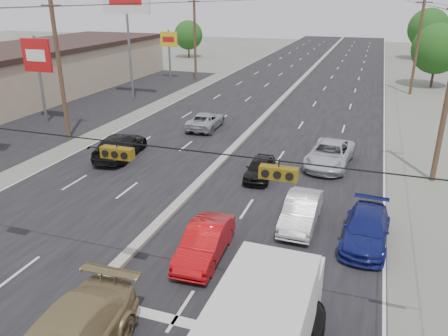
% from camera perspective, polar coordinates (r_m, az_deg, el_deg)
% --- Properties ---
extents(ground, '(200.00, 200.00, 0.00)m').
position_cam_1_polar(ground, '(17.02, -16.52, -15.08)').
color(ground, '#606356').
rests_on(ground, ground).
extents(road_surface, '(20.00, 160.00, 0.02)m').
position_cam_1_polar(road_surface, '(42.87, 6.84, 8.06)').
color(road_surface, black).
rests_on(road_surface, ground).
extents(center_median, '(0.50, 160.00, 0.20)m').
position_cam_1_polar(center_median, '(42.84, 6.84, 8.19)').
color(center_median, gray).
rests_on(center_median, ground).
extents(strip_mall, '(12.00, 42.00, 4.60)m').
position_cam_1_polar(strip_mall, '(50.40, -25.32, 10.88)').
color(strip_mall, tan).
rests_on(strip_mall, ground).
extents(parking_lot, '(10.00, 42.00, 0.02)m').
position_cam_1_polar(parking_lot, '(45.14, -16.44, 8.02)').
color(parking_lot, black).
rests_on(parking_lot, ground).
extents(utility_pole_left_b, '(1.60, 0.30, 10.00)m').
position_cam_1_polar(utility_pole_left_b, '(33.70, -20.67, 12.04)').
color(utility_pole_left_b, '#422D1E').
rests_on(utility_pole_left_b, ground).
extents(utility_pole_left_c, '(1.60, 0.30, 10.00)m').
position_cam_1_polar(utility_pole_left_c, '(55.23, -3.82, 16.54)').
color(utility_pole_left_c, '#422D1E').
rests_on(utility_pole_left_c, ground).
extents(utility_pole_right_c, '(1.60, 0.30, 10.00)m').
position_cam_1_polar(utility_pole_right_c, '(51.17, 23.95, 14.42)').
color(utility_pole_right_c, '#422D1E').
rests_on(utility_pole_right_c, ground).
extents(traffic_signals, '(25.00, 0.30, 0.54)m').
position_cam_1_polar(traffic_signals, '(13.73, -14.12, 2.15)').
color(traffic_signals, black).
rests_on(traffic_signals, ground).
extents(pole_sign_mid, '(2.60, 0.25, 7.00)m').
position_cam_1_polar(pole_sign_mid, '(38.86, -23.19, 12.81)').
color(pole_sign_mid, slate).
rests_on(pole_sign_mid, ground).
extents(pole_sign_billboard, '(5.00, 0.25, 11.00)m').
position_cam_1_polar(pole_sign_billboard, '(45.19, -12.65, 19.77)').
color(pole_sign_billboard, slate).
rests_on(pole_sign_billboard, ground).
extents(pole_sign_far, '(2.20, 0.25, 6.00)m').
position_cam_1_polar(pole_sign_far, '(56.73, -7.20, 15.85)').
color(pole_sign_far, slate).
rests_on(pole_sign_far, ground).
extents(tree_left_far, '(4.80, 4.80, 6.12)m').
position_cam_1_polar(tree_left_far, '(77.40, -4.67, 16.92)').
color(tree_left_far, '#382619').
rests_on(tree_left_far, ground).
extents(tree_right_mid, '(5.60, 5.60, 7.14)m').
position_cam_1_polar(tree_right_mid, '(56.44, 26.09, 13.81)').
color(tree_right_mid, '#382619').
rests_on(tree_right_mid, ground).
extents(tree_right_far, '(6.40, 6.40, 8.16)m').
position_cam_1_polar(tree_right_far, '(81.29, 25.13, 16.16)').
color(tree_right_far, '#382619').
rests_on(tree_right_far, ground).
extents(box_truck, '(2.32, 6.34, 3.20)m').
position_cam_1_polar(box_truck, '(12.46, 5.47, -20.13)').
color(box_truck, black).
rests_on(box_truck, ground).
extents(red_sedan, '(1.66, 4.24, 1.37)m').
position_cam_1_polar(red_sedan, '(17.76, -2.51, -9.72)').
color(red_sedan, '#B60B0F').
rests_on(red_sedan, ground).
extents(queue_car_a, '(1.61, 3.64, 1.22)m').
position_cam_1_polar(queue_car_a, '(25.32, 4.70, -0.05)').
color(queue_car_a, black).
rests_on(queue_car_a, ground).
extents(queue_car_b, '(1.49, 4.19, 1.38)m').
position_cam_1_polar(queue_car_b, '(20.42, 10.03, -5.63)').
color(queue_car_b, '#B8B8BA').
rests_on(queue_car_b, ground).
extents(queue_car_c, '(2.93, 5.51, 1.47)m').
position_cam_1_polar(queue_car_c, '(27.86, 13.64, 1.73)').
color(queue_car_c, '#B8BCC0').
rests_on(queue_car_c, ground).
extents(queue_car_d, '(2.08, 4.61, 1.31)m').
position_cam_1_polar(queue_car_d, '(19.68, 18.07, -7.65)').
color(queue_car_d, navy).
rests_on(queue_car_d, ground).
extents(oncoming_near, '(2.81, 5.48, 1.52)m').
position_cam_1_polar(oncoming_near, '(29.38, -13.43, 2.83)').
color(oncoming_near, black).
rests_on(oncoming_near, ground).
extents(oncoming_far, '(2.36, 4.76, 1.30)m').
position_cam_1_polar(oncoming_far, '(34.97, -2.40, 6.20)').
color(oncoming_far, '#999CA0').
rests_on(oncoming_far, ground).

